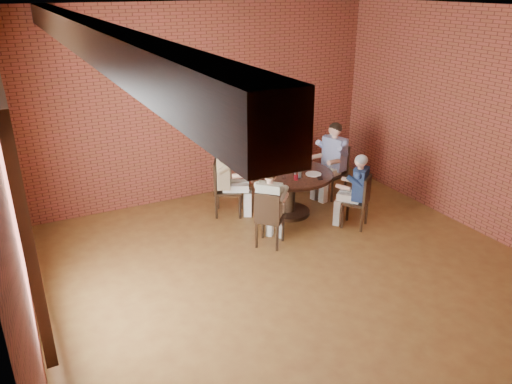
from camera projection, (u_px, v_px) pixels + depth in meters
name	position (u px, v px, depth m)	size (l,w,h in m)	color
floor	(307.00, 284.00, 6.57)	(7.00, 7.00, 0.00)	brown
ceiling	(320.00, 10.00, 5.25)	(7.00, 7.00, 0.00)	silver
wall_back	(204.00, 104.00, 8.78)	(7.00, 7.00, 0.00)	brown
wall_left	(13.00, 217.00, 4.54)	(7.00, 7.00, 0.00)	brown
wall_right	(500.00, 129.00, 7.28)	(7.00, 7.00, 0.00)	brown
ceiling_beam	(81.00, 33.00, 4.27)	(0.22, 6.90, 0.26)	black
window	(20.00, 204.00, 4.92)	(0.10, 2.16, 2.36)	white
dining_table	(289.00, 185.00, 8.38)	(1.44, 1.44, 0.75)	black
chair_a	(335.00, 168.00, 9.16)	(0.56, 0.56, 0.96)	black
diner_a	(332.00, 161.00, 9.03)	(0.56, 0.68, 1.38)	#394994
chair_b	(270.00, 166.00, 9.33)	(0.48, 0.48, 0.92)	black
diner_b	(271.00, 160.00, 9.20)	(0.51, 0.63, 1.30)	#7F91A2
chair_c	(223.00, 185.00, 8.38)	(0.61, 0.61, 0.97)	black
diner_c	(228.00, 176.00, 8.32)	(0.56, 0.69, 1.39)	brown
chair_d	(269.00, 217.00, 7.33)	(0.54, 0.54, 0.89)	black
diner_d	(270.00, 207.00, 7.34)	(0.47, 0.58, 1.24)	#BDA294
chair_e	(360.00, 200.00, 7.93)	(0.52, 0.52, 0.88)	black
diner_e	(356.00, 191.00, 7.91)	(0.46, 0.57, 1.22)	#192748
plate_a	(301.00, 164.00, 8.66)	(0.26, 0.26, 0.01)	white
plate_b	(280.00, 163.00, 8.69)	(0.26, 0.26, 0.01)	white
plate_c	(261.00, 171.00, 8.35)	(0.26, 0.26, 0.01)	white
plate_d	(313.00, 174.00, 8.21)	(0.26, 0.26, 0.01)	white
glass_a	(303.00, 165.00, 8.44)	(0.07, 0.07, 0.14)	white
glass_b	(288.00, 165.00, 8.44)	(0.07, 0.07, 0.14)	white
glass_c	(275.00, 165.00, 8.42)	(0.07, 0.07, 0.14)	white
glass_d	(283.00, 169.00, 8.24)	(0.07, 0.07, 0.14)	white
glass_e	(284.00, 174.00, 8.03)	(0.07, 0.07, 0.14)	white
glass_f	(296.00, 176.00, 7.96)	(0.07, 0.07, 0.14)	white
glass_g	(299.00, 173.00, 8.07)	(0.07, 0.07, 0.14)	white
smartphone	(320.00, 178.00, 8.05)	(0.08, 0.15, 0.01)	black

